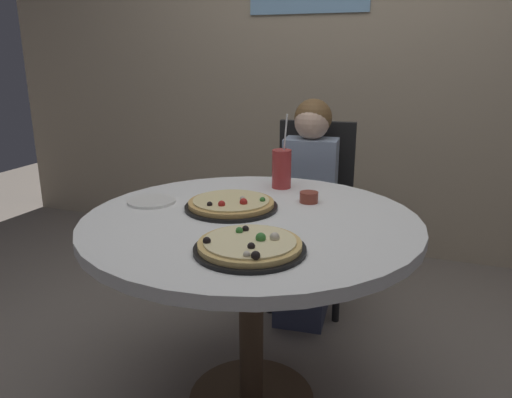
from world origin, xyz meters
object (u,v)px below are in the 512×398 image
object	(u,v)px
dining_table	(251,245)
pizza_cheese	(250,246)
diner_child	(307,222)
pizza_veggie	(231,204)
plate_small	(152,201)
sauce_bowl	(309,197)
soda_cup	(282,169)
chair_wooden	(313,203)

from	to	relation	value
dining_table	pizza_cheese	distance (m)	0.33
diner_child	pizza_cheese	bearing A→B (deg)	-84.56
pizza_veggie	plate_small	distance (m)	0.31
dining_table	sauce_bowl	xyz separation A→B (m)	(0.14, 0.24, 0.12)
diner_child	soda_cup	bearing A→B (deg)	-93.89
diner_child	sauce_bowl	bearing A→B (deg)	-75.30
diner_child	soda_cup	size ratio (longest dim) A/B	3.51
sauce_bowl	plate_small	world-z (taller)	sauce_bowl
pizza_cheese	plate_small	bearing A→B (deg)	148.73
chair_wooden	pizza_veggie	size ratio (longest dim) A/B	2.82
pizza_cheese	soda_cup	world-z (taller)	soda_cup
dining_table	chair_wooden	distance (m)	0.95
chair_wooden	sauce_bowl	size ratio (longest dim) A/B	13.57
pizza_veggie	sauce_bowl	xyz separation A→B (m)	(0.24, 0.17, 0.00)
pizza_cheese	soda_cup	bearing A→B (deg)	100.15
chair_wooden	pizza_veggie	xyz separation A→B (m)	(-0.09, -0.88, 0.24)
chair_wooden	sauce_bowl	distance (m)	0.76
diner_child	sauce_bowl	size ratio (longest dim) A/B	15.46
dining_table	diner_child	world-z (taller)	diner_child
pizza_veggie	pizza_cheese	xyz separation A→B (m)	(0.21, -0.35, 0.00)
pizza_veggie	plate_small	xyz separation A→B (m)	(-0.31, -0.04, -0.01)
soda_cup	sauce_bowl	bearing A→B (deg)	-46.05
pizza_cheese	plate_small	size ratio (longest dim) A/B	1.79
soda_cup	sauce_bowl	size ratio (longest dim) A/B	4.40
dining_table	soda_cup	world-z (taller)	soda_cup
chair_wooden	diner_child	bearing A→B (deg)	-85.24
plate_small	dining_table	bearing A→B (deg)	-3.73
pizza_veggie	sauce_bowl	size ratio (longest dim) A/B	4.82
diner_child	pizza_cheese	world-z (taller)	diner_child
chair_wooden	plate_small	world-z (taller)	chair_wooden
diner_child	soda_cup	world-z (taller)	diner_child
chair_wooden	pizza_veggie	world-z (taller)	chair_wooden
diner_child	sauce_bowl	xyz separation A→B (m)	(0.14, -0.52, 0.29)
diner_child	pizza_veggie	xyz separation A→B (m)	(-0.11, -0.70, 0.28)
diner_child	pizza_cheese	size ratio (longest dim) A/B	3.35
diner_child	plate_small	bearing A→B (deg)	-119.74
plate_small	chair_wooden	bearing A→B (deg)	66.20
dining_table	pizza_veggie	xyz separation A→B (m)	(-0.10, 0.06, 0.12)
chair_wooden	sauce_bowl	xyz separation A→B (m)	(0.15, -0.70, 0.24)
pizza_veggie	soda_cup	xyz separation A→B (m)	(0.08, 0.34, 0.07)
pizza_veggie	soda_cup	bearing A→B (deg)	76.37
pizza_cheese	sauce_bowl	size ratio (longest dim) A/B	4.61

